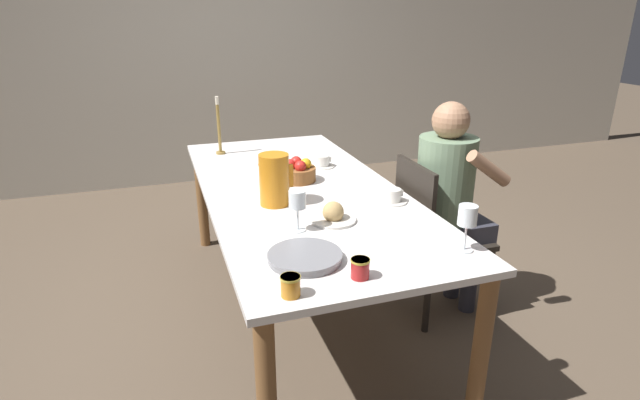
{
  "coord_description": "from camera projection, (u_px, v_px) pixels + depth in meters",
  "views": [
    {
      "loc": [
        -0.68,
        -2.36,
        1.6
      ],
      "look_at": [
        0.0,
        -0.33,
        0.79
      ],
      "focal_mm": 28.0,
      "sensor_mm": 36.0,
      "label": 1
    }
  ],
  "objects": [
    {
      "name": "ground_plane",
      "position": [
        302.0,
        308.0,
        2.86
      ],
      "size": [
        20.0,
        20.0,
        0.0
      ],
      "primitive_type": "plane",
      "color": "brown"
    },
    {
      "name": "wall_back",
      "position": [
        222.0,
        45.0,
        4.69
      ],
      "size": [
        10.0,
        0.06,
        2.6
      ],
      "color": "beige",
      "rests_on": "ground_plane"
    },
    {
      "name": "dining_table",
      "position": [
        300.0,
        202.0,
        2.63
      ],
      "size": [
        0.97,
        2.19,
        0.74
      ],
      "color": "silver",
      "rests_on": "ground_plane"
    },
    {
      "name": "chair_person_side",
      "position": [
        433.0,
        233.0,
        2.7
      ],
      "size": [
        0.42,
        0.42,
        0.88
      ],
      "rotation": [
        0.0,
        0.0,
        -1.57
      ],
      "color": "black",
      "rests_on": "ground_plane"
    },
    {
      "name": "person_seated",
      "position": [
        450.0,
        192.0,
        2.64
      ],
      "size": [
        0.39,
        0.41,
        1.18
      ],
      "rotation": [
        0.0,
        0.0,
        -1.57
      ],
      "color": "#33333D",
      "rests_on": "ground_plane"
    },
    {
      "name": "red_pitcher",
      "position": [
        274.0,
        179.0,
        2.34
      ],
      "size": [
        0.17,
        0.14,
        0.25
      ],
      "color": "orange",
      "rests_on": "dining_table"
    },
    {
      "name": "wine_glass_water",
      "position": [
        297.0,
        201.0,
        2.05
      ],
      "size": [
        0.07,
        0.07,
        0.18
      ],
      "color": "white",
      "rests_on": "dining_table"
    },
    {
      "name": "wine_glass_juice",
      "position": [
        467.0,
        218.0,
        1.88
      ],
      "size": [
        0.07,
        0.07,
        0.19
      ],
      "color": "white",
      "rests_on": "dining_table"
    },
    {
      "name": "teacup_near_person",
      "position": [
        392.0,
        196.0,
        2.4
      ],
      "size": [
        0.15,
        0.15,
        0.07
      ],
      "color": "silver",
      "rests_on": "dining_table"
    },
    {
      "name": "teacup_across",
      "position": [
        322.0,
        162.0,
        2.95
      ],
      "size": [
        0.15,
        0.15,
        0.07
      ],
      "color": "silver",
      "rests_on": "dining_table"
    },
    {
      "name": "serving_tray",
      "position": [
        305.0,
        257.0,
        1.84
      ],
      "size": [
        0.28,
        0.28,
        0.03
      ],
      "color": "gray",
      "rests_on": "dining_table"
    },
    {
      "name": "bread_plate",
      "position": [
        333.0,
        215.0,
        2.18
      ],
      "size": [
        0.2,
        0.2,
        0.09
      ],
      "color": "silver",
      "rests_on": "dining_table"
    },
    {
      "name": "jam_jar_amber",
      "position": [
        360.0,
        268.0,
        1.71
      ],
      "size": [
        0.07,
        0.07,
        0.07
      ],
      "color": "#A81E1E",
      "rests_on": "dining_table"
    },
    {
      "name": "jam_jar_red",
      "position": [
        290.0,
        285.0,
        1.6
      ],
      "size": [
        0.07,
        0.07,
        0.07
      ],
      "color": "#C67A1E",
      "rests_on": "dining_table"
    },
    {
      "name": "fruit_bowl",
      "position": [
        298.0,
        172.0,
        2.69
      ],
      "size": [
        0.2,
        0.2,
        0.13
      ],
      "color": "brown",
      "rests_on": "dining_table"
    },
    {
      "name": "candlestick_tall",
      "position": [
        219.0,
        131.0,
        3.18
      ],
      "size": [
        0.06,
        0.06,
        0.37
      ],
      "color": "olive",
      "rests_on": "dining_table"
    }
  ]
}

